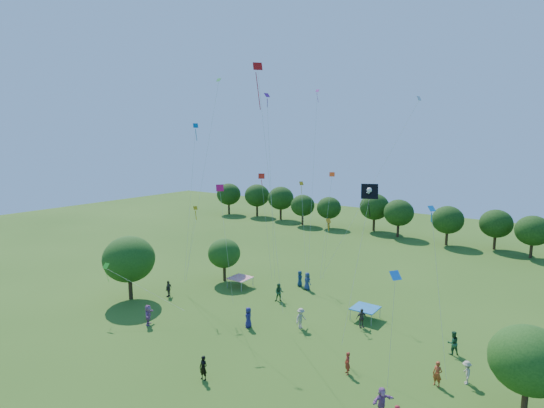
{
  "coord_description": "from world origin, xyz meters",
  "views": [
    {
      "loc": [
        19.42,
        -13.07,
        16.11
      ],
      "look_at": [
        0.0,
        14.0,
        11.0
      ],
      "focal_mm": 28.0,
      "sensor_mm": 36.0,
      "label": 1
    }
  ],
  "objects_px": {
    "near_tree_north": "(224,253)",
    "man_in_black": "(203,368)",
    "red_high_kite": "(262,111)",
    "near_tree_west": "(129,259)",
    "tent_red_stripe": "(240,278)",
    "near_tree_east": "(529,360)",
    "pirate_kite": "(369,193)",
    "tent_blue": "(365,308)"
  },
  "relations": [
    {
      "from": "tent_red_stripe",
      "to": "near_tree_east",
      "type": "bearing_deg",
      "value": -14.58
    },
    {
      "from": "tent_blue",
      "to": "man_in_black",
      "type": "distance_m",
      "value": 16.29
    },
    {
      "from": "pirate_kite",
      "to": "tent_blue",
      "type": "bearing_deg",
      "value": 112.3
    },
    {
      "from": "tent_red_stripe",
      "to": "man_in_black",
      "type": "bearing_deg",
      "value": -57.92
    },
    {
      "from": "tent_red_stripe",
      "to": "man_in_black",
      "type": "relative_size",
      "value": 1.32
    },
    {
      "from": "man_in_black",
      "to": "tent_blue",
      "type": "bearing_deg",
      "value": 67.21
    },
    {
      "from": "tent_blue",
      "to": "red_high_kite",
      "type": "relative_size",
      "value": 0.1
    },
    {
      "from": "near_tree_north",
      "to": "pirate_kite",
      "type": "distance_m",
      "value": 21.99
    },
    {
      "from": "near_tree_west",
      "to": "near_tree_east",
      "type": "xyz_separation_m",
      "value": [
        34.5,
        1.95,
        -0.64
      ]
    },
    {
      "from": "tent_blue",
      "to": "pirate_kite",
      "type": "bearing_deg",
      "value": -67.7
    },
    {
      "from": "near_tree_east",
      "to": "pirate_kite",
      "type": "height_order",
      "value": "pirate_kite"
    },
    {
      "from": "red_high_kite",
      "to": "pirate_kite",
      "type": "bearing_deg",
      "value": 7.42
    },
    {
      "from": "tent_red_stripe",
      "to": "red_high_kite",
      "type": "relative_size",
      "value": 0.1
    },
    {
      "from": "near_tree_north",
      "to": "tent_red_stripe",
      "type": "relative_size",
      "value": 2.24
    },
    {
      "from": "tent_red_stripe",
      "to": "tent_blue",
      "type": "bearing_deg",
      "value": 0.52
    },
    {
      "from": "tent_blue",
      "to": "pirate_kite",
      "type": "height_order",
      "value": "pirate_kite"
    },
    {
      "from": "near_tree_west",
      "to": "near_tree_north",
      "type": "height_order",
      "value": "near_tree_west"
    },
    {
      "from": "near_tree_north",
      "to": "near_tree_east",
      "type": "relative_size",
      "value": 0.89
    },
    {
      "from": "near_tree_west",
      "to": "tent_blue",
      "type": "bearing_deg",
      "value": 23.44
    },
    {
      "from": "tent_red_stripe",
      "to": "red_high_kite",
      "type": "distance_m",
      "value": 19.82
    },
    {
      "from": "near_tree_north",
      "to": "man_in_black",
      "type": "height_order",
      "value": "near_tree_north"
    },
    {
      "from": "near_tree_west",
      "to": "red_high_kite",
      "type": "height_order",
      "value": "red_high_kite"
    },
    {
      "from": "pirate_kite",
      "to": "near_tree_north",
      "type": "bearing_deg",
      "value": 164.67
    },
    {
      "from": "near_tree_east",
      "to": "red_high_kite",
      "type": "relative_size",
      "value": 0.26
    },
    {
      "from": "near_tree_west",
      "to": "red_high_kite",
      "type": "bearing_deg",
      "value": 12.78
    },
    {
      "from": "near_tree_east",
      "to": "man_in_black",
      "type": "xyz_separation_m",
      "value": [
        -18.01,
        -8.2,
        -2.7
      ]
    },
    {
      "from": "pirate_kite",
      "to": "man_in_black",
      "type": "bearing_deg",
      "value": -122.94
    },
    {
      "from": "near_tree_west",
      "to": "near_tree_east",
      "type": "bearing_deg",
      "value": 3.24
    },
    {
      "from": "near_tree_north",
      "to": "red_high_kite",
      "type": "xyz_separation_m",
      "value": [
        10.34,
        -6.5,
        15.16
      ]
    },
    {
      "from": "man_in_black",
      "to": "red_high_kite",
      "type": "relative_size",
      "value": 0.08
    },
    {
      "from": "man_in_black",
      "to": "pirate_kite",
      "type": "xyz_separation_m",
      "value": [
        6.92,
        10.68,
        11.29
      ]
    },
    {
      "from": "near_tree_west",
      "to": "near_tree_north",
      "type": "bearing_deg",
      "value": 67.66
    },
    {
      "from": "tent_blue",
      "to": "red_high_kite",
      "type": "bearing_deg",
      "value": -139.53
    },
    {
      "from": "near_tree_west",
      "to": "near_tree_east",
      "type": "relative_size",
      "value": 1.18
    },
    {
      "from": "red_high_kite",
      "to": "near_tree_west",
      "type": "bearing_deg",
      "value": -167.22
    },
    {
      "from": "man_in_black",
      "to": "pirate_kite",
      "type": "height_order",
      "value": "pirate_kite"
    },
    {
      "from": "tent_blue",
      "to": "near_tree_west",
      "type": "bearing_deg",
      "value": -156.56
    },
    {
      "from": "pirate_kite",
      "to": "near_tree_east",
      "type": "bearing_deg",
      "value": -12.59
    },
    {
      "from": "near_tree_north",
      "to": "near_tree_west",
      "type": "bearing_deg",
      "value": -112.34
    },
    {
      "from": "near_tree_north",
      "to": "man_in_black",
      "type": "xyz_separation_m",
      "value": [
        12.48,
        -15.99,
        -2.41
      ]
    },
    {
      "from": "tent_blue",
      "to": "man_in_black",
      "type": "relative_size",
      "value": 1.32
    },
    {
      "from": "near_tree_west",
      "to": "tent_red_stripe",
      "type": "relative_size",
      "value": 2.96
    }
  ]
}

